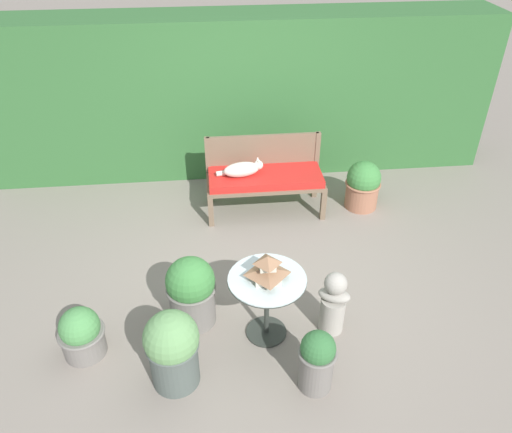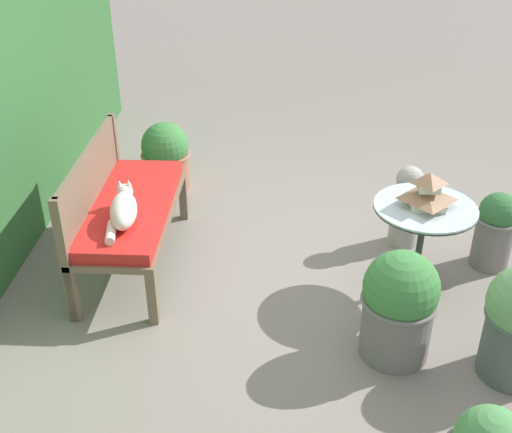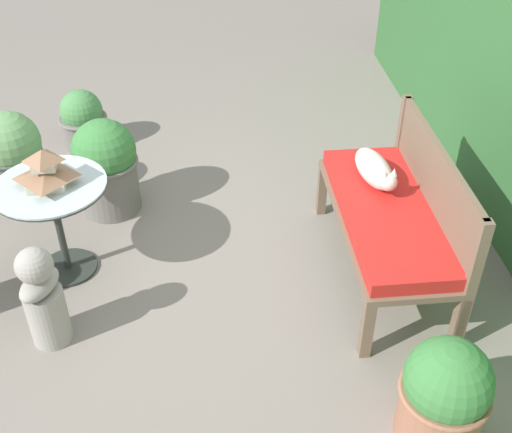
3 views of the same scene
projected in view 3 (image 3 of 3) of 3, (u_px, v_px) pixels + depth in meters
name	position (u px, v px, depth m)	size (l,w,h in m)	color
ground	(185.00, 267.00, 4.08)	(30.00, 30.00, 0.00)	gray
garden_bench	(386.00, 217.00, 3.79)	(1.37, 0.56, 0.51)	brown
bench_backrest	(435.00, 187.00, 3.69)	(1.37, 0.06, 0.87)	brown
cat	(375.00, 169.00, 3.90)	(0.55, 0.24, 0.20)	silver
patio_table	(54.00, 204.00, 3.76)	(0.66, 0.66, 0.64)	#2D332D
pagoda_birdhouse	(46.00, 170.00, 3.61)	(0.28, 0.28, 0.23)	beige
garden_bust	(43.00, 298.00, 3.41)	(0.32, 0.26, 0.64)	#A39E93
potted_plant_bench_right	(444.00, 394.00, 2.93)	(0.43, 0.43, 0.60)	#9E664C
potted_plant_hedge_corner	(106.00, 166.00, 4.38)	(0.44, 0.44, 0.69)	slate
potted_plant_table_near	(13.00, 157.00, 4.43)	(0.43, 0.43, 0.71)	#4C5651
potted_plant_table_far	(83.00, 120.00, 5.16)	(0.39, 0.39, 0.47)	slate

